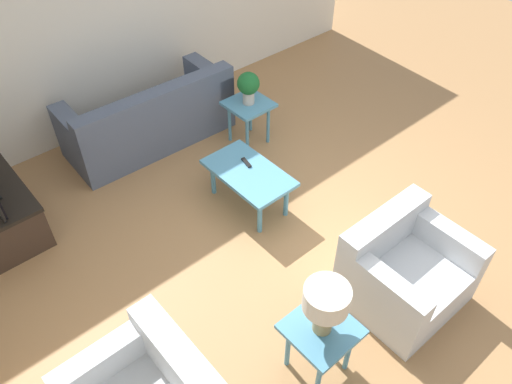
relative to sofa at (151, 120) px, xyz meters
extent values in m
plane|color=#A87A4C|center=(-2.32, -0.35, -0.32)|extent=(14.00, 14.00, 0.00)
cube|color=silver|center=(0.74, -0.35, 1.03)|extent=(0.12, 7.20, 2.70)
cube|color=#4C566B|center=(0.05, 0.00, -0.10)|extent=(0.88, 2.01, 0.43)
cube|color=#4C566B|center=(-0.26, 0.01, 0.31)|extent=(0.26, 1.99, 0.40)
cube|color=#4C566B|center=(0.02, -0.89, 0.24)|extent=(0.82, 0.23, 0.26)
cube|color=#4C566B|center=(0.08, 0.89, 0.24)|extent=(0.82, 0.23, 0.26)
cube|color=silver|center=(-3.41, -0.43, -0.11)|extent=(0.87, 0.97, 0.42)
cube|color=silver|center=(-3.08, -0.44, 0.29)|extent=(0.21, 0.96, 0.38)
cube|color=silver|center=(-3.40, -0.03, 0.23)|extent=(0.86, 0.17, 0.24)
cube|color=silver|center=(-3.42, -0.83, 0.23)|extent=(0.86, 0.17, 0.24)
cube|color=silver|center=(-3.14, 1.57, 0.29)|extent=(1.35, 0.20, 0.38)
cube|color=silver|center=(-2.55, 1.90, 0.23)|extent=(0.16, 0.85, 0.24)
cube|color=teal|center=(-1.60, -0.18, 0.11)|extent=(0.95, 0.55, 0.04)
cylinder|color=teal|center=(-1.98, -0.36, -0.11)|extent=(0.05, 0.05, 0.41)
cylinder|color=teal|center=(-1.22, -0.36, -0.11)|extent=(0.05, 0.05, 0.41)
cylinder|color=teal|center=(-1.98, 0.00, -0.11)|extent=(0.05, 0.05, 0.41)
cylinder|color=teal|center=(-1.22, 0.00, -0.11)|extent=(0.05, 0.05, 0.41)
cube|color=teal|center=(-0.76, -0.89, 0.22)|extent=(0.49, 0.49, 0.04)
cylinder|color=teal|center=(-0.93, -1.06, -0.06)|extent=(0.04, 0.04, 0.52)
cylinder|color=teal|center=(-0.60, -1.06, -0.06)|extent=(0.04, 0.04, 0.52)
cylinder|color=teal|center=(-0.93, -0.73, -0.06)|extent=(0.04, 0.04, 0.52)
cylinder|color=teal|center=(-0.60, -0.73, -0.06)|extent=(0.04, 0.04, 0.52)
cube|color=teal|center=(-3.37, 0.62, 0.22)|extent=(0.49, 0.49, 0.04)
cylinder|color=teal|center=(-3.54, 0.46, -0.06)|extent=(0.04, 0.04, 0.52)
cylinder|color=teal|center=(-3.21, 0.46, -0.06)|extent=(0.04, 0.04, 0.52)
cylinder|color=teal|center=(-3.54, 0.79, -0.06)|extent=(0.04, 0.04, 0.52)
cylinder|color=teal|center=(-3.21, 0.79, -0.06)|extent=(0.04, 0.04, 0.52)
cylinder|color=#B2ADA3|center=(-0.76, -0.89, 0.31)|extent=(0.14, 0.14, 0.15)
sphere|color=#195B28|center=(-0.76, -0.89, 0.49)|extent=(0.26, 0.26, 0.26)
cylinder|color=#997F4C|center=(-3.37, 0.62, 0.37)|extent=(0.14, 0.14, 0.28)
cylinder|color=beige|center=(-3.37, 0.62, 0.60)|extent=(0.33, 0.33, 0.18)
cube|color=black|center=(-1.49, -0.24, 0.14)|extent=(0.16, 0.07, 0.02)
camera|label=1|loc=(-4.54, 2.27, 3.45)|focal=35.00mm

